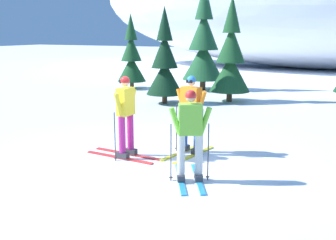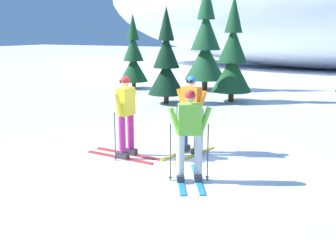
# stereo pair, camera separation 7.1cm
# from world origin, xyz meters

# --- Properties ---
(ground_plane) EXTENTS (120.00, 120.00, 0.00)m
(ground_plane) POSITION_xyz_m (0.00, 0.00, 0.00)
(ground_plane) COLOR white
(skier_orange_jacket) EXTENTS (0.82, 1.63, 1.82)m
(skier_orange_jacket) POSITION_xyz_m (0.44, 0.94, 0.97)
(skier_orange_jacket) COLOR gold
(skier_orange_jacket) RESTS_ON ground
(skier_yellow_jacket) EXTENTS (1.79, 0.78, 1.84)m
(skier_yellow_jacket) POSITION_xyz_m (-0.76, 0.06, 0.96)
(skier_yellow_jacket) COLOR red
(skier_yellow_jacket) RESTS_ON ground
(skier_lime_jacket) EXTENTS (1.13, 1.59, 1.75)m
(skier_lime_jacket) POSITION_xyz_m (1.09, -0.69, 0.93)
(skier_lime_jacket) COLOR #2893CC
(skier_lime_jacket) RESTS_ON ground
(pine_tree_far_left) EXTENTS (1.41, 1.41, 3.64)m
(pine_tree_far_left) POSITION_xyz_m (-6.24, 9.53, 1.52)
(pine_tree_far_left) COLOR #47301E
(pine_tree_far_left) RESTS_ON ground
(pine_tree_left) EXTENTS (1.44, 1.44, 3.73)m
(pine_tree_left) POSITION_xyz_m (-2.95, 6.52, 1.56)
(pine_tree_left) COLOR #47301E
(pine_tree_left) RESTS_ON ground
(pine_tree_center_left) EXTENTS (1.98, 1.98, 5.12)m
(pine_tree_center_left) POSITION_xyz_m (-2.90, 10.66, 2.14)
(pine_tree_center_left) COLOR #47301E
(pine_tree_center_left) RESTS_ON ground
(pine_tree_center_right) EXTENTS (1.61, 1.61, 4.18)m
(pine_tree_center_right) POSITION_xyz_m (-0.77, 8.04, 1.75)
(pine_tree_center_right) COLOR #47301E
(pine_tree_center_right) RESTS_ON ground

